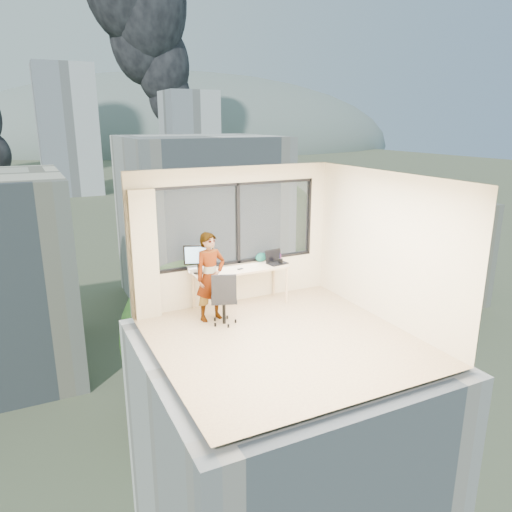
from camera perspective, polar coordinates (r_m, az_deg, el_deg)
floor at (r=7.90m, az=3.23°, el=-9.85°), size 4.00×4.00×0.01m
ceiling at (r=7.17m, az=3.55°, el=9.24°), size 4.00×4.00×0.01m
wall_front at (r=5.87m, az=13.01°, el=-5.75°), size 4.00×0.01×2.60m
wall_left at (r=6.72m, az=-11.69°, el=-2.88°), size 0.01×4.00×2.60m
wall_right at (r=8.56m, az=15.14°, el=0.92°), size 0.01×4.00×2.60m
window_wall at (r=9.14m, az=-2.47°, el=3.83°), size 3.30×0.16×1.55m
curtain at (r=8.58m, az=-13.01°, el=0.07°), size 0.45×0.14×2.30m
desk at (r=9.13m, az=-1.82°, el=-3.67°), size 1.80×0.60×0.75m
chair at (r=8.32m, az=-3.83°, el=-4.87°), size 0.63×0.63×0.97m
person at (r=8.42m, az=-5.41°, el=-2.46°), size 0.63×0.47×1.57m
monitor at (r=8.70m, az=-6.81°, el=-0.34°), size 0.53×0.29×0.53m
game_console at (r=8.88m, az=-7.04°, el=-1.54°), size 0.34×0.30×0.08m
laptop at (r=9.25m, az=2.53°, el=-0.21°), size 0.42×0.44×0.24m
cellphone at (r=8.94m, az=-1.88°, el=-1.53°), size 0.12×0.07×0.01m
pen_cup at (r=9.25m, az=2.93°, el=-0.63°), size 0.09×0.09×0.11m
handbag at (r=9.38m, az=0.60°, el=-0.15°), size 0.25×0.17×0.18m
exterior_ground at (r=127.45m, az=-24.31°, el=6.52°), size 400.00×400.00×0.04m
near_bldg_b at (r=47.78m, az=-6.53°, el=4.29°), size 14.00×13.00×16.00m
near_bldg_c at (r=49.46m, az=17.83°, el=0.45°), size 12.00×10.00×10.00m
far_tower_b at (r=126.75m, az=-21.40°, el=13.62°), size 13.00×13.00×30.00m
far_tower_c at (r=154.10m, az=-7.85°, el=13.97°), size 15.00×15.00×26.00m
hill_b at (r=342.67m, az=-8.57°, el=12.67°), size 300.00×220.00×96.00m
tree_b at (r=28.44m, az=-7.94°, el=-11.41°), size 7.60×7.60×9.00m
tree_c at (r=54.22m, az=2.85°, el=2.50°), size 8.40×8.40×10.00m
smoke_plume_b at (r=187.15m, az=-8.20°, el=22.85°), size 30.00×18.00×70.00m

